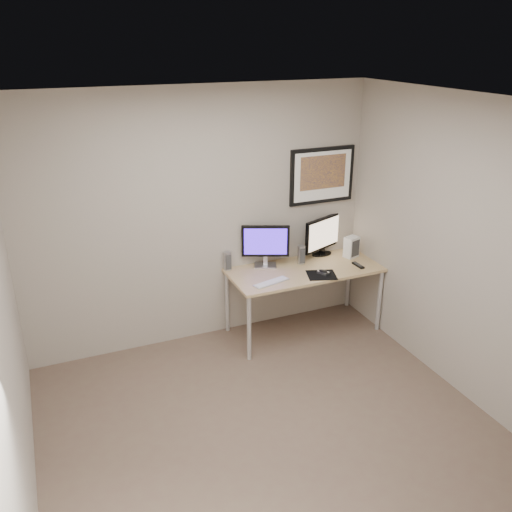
{
  "coord_description": "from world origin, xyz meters",
  "views": [
    {
      "loc": [
        -1.5,
        -3.24,
        3.02
      ],
      "look_at": [
        0.34,
        1.1,
        1.08
      ],
      "focal_mm": 38.0,
      "sensor_mm": 36.0,
      "label": 1
    }
  ],
  "objects_px": {
    "monitor_tv": "(323,235)",
    "speaker_left": "(227,261)",
    "monitor_large": "(266,244)",
    "keyboard": "(271,282)",
    "framed_art": "(322,175)",
    "speaker_right": "(301,255)",
    "fan_unit": "(351,247)",
    "desk": "(304,275)"
  },
  "relations": [
    {
      "from": "speaker_right",
      "to": "monitor_tv",
      "type": "bearing_deg",
      "value": 31.29
    },
    {
      "from": "framed_art",
      "to": "monitor_large",
      "type": "height_order",
      "value": "framed_art"
    },
    {
      "from": "framed_art",
      "to": "keyboard",
      "type": "bearing_deg",
      "value": -148.07
    },
    {
      "from": "framed_art",
      "to": "fan_unit",
      "type": "distance_m",
      "value": 0.86
    },
    {
      "from": "fan_unit",
      "to": "monitor_tv",
      "type": "bearing_deg",
      "value": 128.66
    },
    {
      "from": "monitor_large",
      "to": "speaker_left",
      "type": "bearing_deg",
      "value": -168.03
    },
    {
      "from": "desk",
      "to": "fan_unit",
      "type": "bearing_deg",
      "value": 8.79
    },
    {
      "from": "speaker_left",
      "to": "keyboard",
      "type": "xyz_separation_m",
      "value": [
        0.29,
        -0.48,
        -0.09
      ]
    },
    {
      "from": "monitor_large",
      "to": "speaker_left",
      "type": "xyz_separation_m",
      "value": [
        -0.4,
        0.08,
        -0.16
      ]
    },
    {
      "from": "monitor_large",
      "to": "monitor_tv",
      "type": "distance_m",
      "value": 0.71
    },
    {
      "from": "monitor_tv",
      "to": "framed_art",
      "type": "bearing_deg",
      "value": 78.31
    },
    {
      "from": "framed_art",
      "to": "keyboard",
      "type": "height_order",
      "value": "framed_art"
    },
    {
      "from": "desk",
      "to": "monitor_tv",
      "type": "distance_m",
      "value": 0.54
    },
    {
      "from": "speaker_right",
      "to": "fan_unit",
      "type": "relative_size",
      "value": 0.87
    },
    {
      "from": "speaker_left",
      "to": "fan_unit",
      "type": "xyz_separation_m",
      "value": [
        1.38,
        -0.2,
        0.02
      ]
    },
    {
      "from": "speaker_left",
      "to": "keyboard",
      "type": "bearing_deg",
      "value": -56.68
    },
    {
      "from": "monitor_tv",
      "to": "speaker_left",
      "type": "height_order",
      "value": "monitor_tv"
    },
    {
      "from": "monitor_large",
      "to": "fan_unit",
      "type": "xyz_separation_m",
      "value": [
        0.98,
        -0.13,
        -0.14
      ]
    },
    {
      "from": "fan_unit",
      "to": "speaker_right",
      "type": "bearing_deg",
      "value": 157.27
    },
    {
      "from": "framed_art",
      "to": "monitor_tv",
      "type": "relative_size",
      "value": 1.42
    },
    {
      "from": "monitor_tv",
      "to": "monitor_large",
      "type": "bearing_deg",
      "value": 162.27
    },
    {
      "from": "monitor_tv",
      "to": "speaker_left",
      "type": "xyz_separation_m",
      "value": [
        -1.11,
        0.03,
        -0.14
      ]
    },
    {
      "from": "speaker_left",
      "to": "desk",
      "type": "bearing_deg",
      "value": -19.39
    },
    {
      "from": "monitor_large",
      "to": "speaker_right",
      "type": "bearing_deg",
      "value": 11.55
    },
    {
      "from": "monitor_tv",
      "to": "keyboard",
      "type": "distance_m",
      "value": 0.97
    },
    {
      "from": "monitor_large",
      "to": "monitor_tv",
      "type": "height_order",
      "value": "monitor_large"
    },
    {
      "from": "monitor_tv",
      "to": "keyboard",
      "type": "relative_size",
      "value": 1.37
    },
    {
      "from": "speaker_left",
      "to": "speaker_right",
      "type": "height_order",
      "value": "speaker_right"
    },
    {
      "from": "keyboard",
      "to": "framed_art",
      "type": "bearing_deg",
      "value": 17.49
    },
    {
      "from": "speaker_left",
      "to": "keyboard",
      "type": "distance_m",
      "value": 0.56
    },
    {
      "from": "framed_art",
      "to": "monitor_tv",
      "type": "bearing_deg",
      "value": -79.97
    },
    {
      "from": "speaker_right",
      "to": "speaker_left",
      "type": "bearing_deg",
      "value": 179.13
    },
    {
      "from": "monitor_tv",
      "to": "speaker_left",
      "type": "relative_size",
      "value": 2.71
    },
    {
      "from": "monitor_tv",
      "to": "speaker_right",
      "type": "height_order",
      "value": "monitor_tv"
    },
    {
      "from": "framed_art",
      "to": "keyboard",
      "type": "relative_size",
      "value": 1.94
    },
    {
      "from": "speaker_right",
      "to": "fan_unit",
      "type": "xyz_separation_m",
      "value": [
        0.59,
        -0.05,
        0.02
      ]
    },
    {
      "from": "keyboard",
      "to": "monitor_tv",
      "type": "bearing_deg",
      "value": 14.21
    },
    {
      "from": "desk",
      "to": "framed_art",
      "type": "height_order",
      "value": "framed_art"
    },
    {
      "from": "speaker_left",
      "to": "keyboard",
      "type": "relative_size",
      "value": 0.51
    },
    {
      "from": "monitor_large",
      "to": "keyboard",
      "type": "distance_m",
      "value": 0.48
    },
    {
      "from": "desk",
      "to": "keyboard",
      "type": "relative_size",
      "value": 4.15
    },
    {
      "from": "monitor_tv",
      "to": "speaker_right",
      "type": "bearing_deg",
      "value": 179.43
    }
  ]
}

